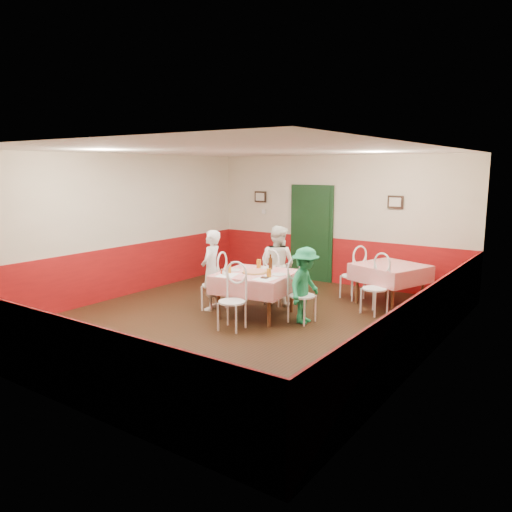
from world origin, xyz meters
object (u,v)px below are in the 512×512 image
Objects in this scene: diner_left at (211,270)px; diner_far at (278,265)px; glass_a at (229,269)px; chair_left at (214,285)px; diner_right at (305,285)px; glass_c at (259,264)px; second_table at (390,285)px; beer_bottle at (270,262)px; wallet at (265,278)px; chair_near at (232,302)px; chair_second_a at (352,276)px; chair_second_b at (375,289)px; chair_far at (276,280)px; pizza at (255,272)px; chair_right at (302,296)px; main_table at (256,294)px; glass_b at (269,273)px.

diner_left is 1.27m from diner_far.
chair_left is at bearing 160.66° from glass_a.
glass_c is at bearing 74.01° from diner_right.
glass_c is at bearing -138.05° from second_table.
wallet is (0.33, -0.68, -0.11)m from beer_bottle.
chair_near and chair_second_a have the same top height.
diner_right reaches higher than glass_a.
chair_second_b is at bearing 26.12° from glass_c.
beer_bottle is 0.93m from diner_right.
chair_left is at bearing 55.27° from diner_far.
glass_c is (-1.09, -1.65, 0.39)m from chair_second_a.
second_table is 2.34m from beer_bottle.
chair_second_b is 3.68× the size of beer_bottle.
diner_right is at bearing 42.20° from chair_near.
glass_a is 0.79m from beer_bottle.
diner_far is (0.07, 0.52, -0.10)m from glass_c.
second_table is at bearing 45.33° from beer_bottle.
chair_second_b is at bearing 37.89° from glass_a.
wallet is 0.08× the size of diner_left.
second_table is at bearing 49.06° from glass_a.
chair_far is 0.94m from pizza.
chair_right reaches higher than pizza.
diner_right is (-0.75, -1.14, 0.18)m from chair_second_b.
main_table is at bearing 98.64° from diner_far.
chair_left is 1.20m from chair_far.
chair_second_a reaches higher than second_table.
glass_c is (-1.84, -1.65, 0.46)m from second_table.
chair_second_b and glass_a have the same top height.
chair_near is 6.25× the size of glass_b.
chair_near is at bearing 4.81° from chair_second_a.
chair_right is at bearing -19.00° from beer_bottle.
chair_near is at bearing 37.39° from diner_left.
glass_c reaches higher than chair_near.
diner_left reaches higher than glass_c.
chair_left reaches higher than main_table.
chair_near is (0.12, -0.84, 0.08)m from main_table.
diner_left reaches higher than chair_second_b.
diner_left reaches higher than main_table.
diner_right is (1.09, -0.24, -0.20)m from glass_c.
chair_far is at bearing 97.26° from pizza.
wallet is (-0.52, -2.30, 0.32)m from chair_second_a.
chair_right is at bearing 43.84° from chair_near.
pizza is at bearing -128.81° from second_table.
wallet is (0.49, -1.13, 0.32)m from chair_far.
chair_right is 1.00× the size of chair_second_b.
glass_b is 0.11× the size of diner_right.
chair_left reaches higher than wallet.
beer_bottle is at bearing 108.28° from chair_left.
glass_b reaches higher than pizza.
glass_b is at bearing 58.87° from chair_near.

